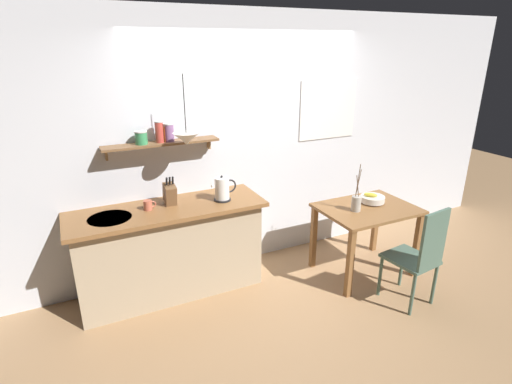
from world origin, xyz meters
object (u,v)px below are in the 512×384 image
at_px(fruit_bowl, 372,199).
at_px(twig_vase, 356,203).
at_px(electric_kettle, 222,189).
at_px(knife_block, 170,194).
at_px(pendant_lamp, 186,138).
at_px(dining_chair_near, 419,254).
at_px(coffee_mug_by_sink, 148,205).
at_px(dining_table, 366,218).

distance_m(fruit_bowl, twig_vase, 0.32).
height_order(electric_kettle, knife_block, knife_block).
relative_size(twig_vase, electric_kettle, 1.94).
relative_size(electric_kettle, pendant_lamp, 0.42).
relative_size(dining_chair_near, fruit_bowl, 3.95).
xyz_separation_m(twig_vase, coffee_mug_by_sink, (-1.97, 0.54, 0.13)).
bearing_deg(coffee_mug_by_sink, dining_table, -13.69).
height_order(fruit_bowl, electric_kettle, electric_kettle).
bearing_deg(twig_vase, knife_block, 161.75).
distance_m(knife_block, pendant_lamp, 0.57).
xyz_separation_m(dining_table, fruit_bowl, (0.13, 0.08, 0.17)).
bearing_deg(knife_block, fruit_bowl, -13.18).
xyz_separation_m(twig_vase, electric_kettle, (-1.27, 0.47, 0.20)).
bearing_deg(coffee_mug_by_sink, dining_chair_near, -29.13).
xyz_separation_m(dining_table, coffee_mug_by_sink, (-2.15, 0.52, 0.34)).
height_order(electric_kettle, coffee_mug_by_sink, electric_kettle).
bearing_deg(fruit_bowl, pendant_lamp, 168.78).
height_order(twig_vase, electric_kettle, twig_vase).
relative_size(fruit_bowl, electric_kettle, 1.00).
bearing_deg(coffee_mug_by_sink, pendant_lamp, -10.14).
bearing_deg(knife_block, pendant_lamp, -33.01).
distance_m(dining_table, dining_chair_near, 0.70).
relative_size(dining_chair_near, twig_vase, 2.03).
bearing_deg(dining_table, fruit_bowl, 32.08).
xyz_separation_m(dining_table, pendant_lamp, (-1.77, 0.46, 0.94)).
xyz_separation_m(dining_table, twig_vase, (-0.17, -0.02, 0.21)).
bearing_deg(pendant_lamp, twig_vase, -16.54).
height_order(knife_block, pendant_lamp, pendant_lamp).
relative_size(dining_table, twig_vase, 1.97).
xyz_separation_m(fruit_bowl, pendant_lamp, (-1.90, 0.38, 0.77)).
height_order(dining_table, knife_block, knife_block).
bearing_deg(dining_table, twig_vase, -173.98).
relative_size(dining_table, electric_kettle, 3.83).
bearing_deg(knife_block, dining_table, -16.21).
height_order(dining_chair_near, fruit_bowl, dining_chair_near).
distance_m(dining_table, coffee_mug_by_sink, 2.24).
distance_m(fruit_bowl, pendant_lamp, 2.08).
distance_m(twig_vase, coffee_mug_by_sink, 2.05).
bearing_deg(dining_table, electric_kettle, 162.73).
xyz_separation_m(dining_chair_near, knife_block, (-1.97, 1.26, 0.50)).
xyz_separation_m(dining_chair_near, fruit_bowl, (0.09, 0.78, 0.26)).
bearing_deg(electric_kettle, dining_table, -17.27).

